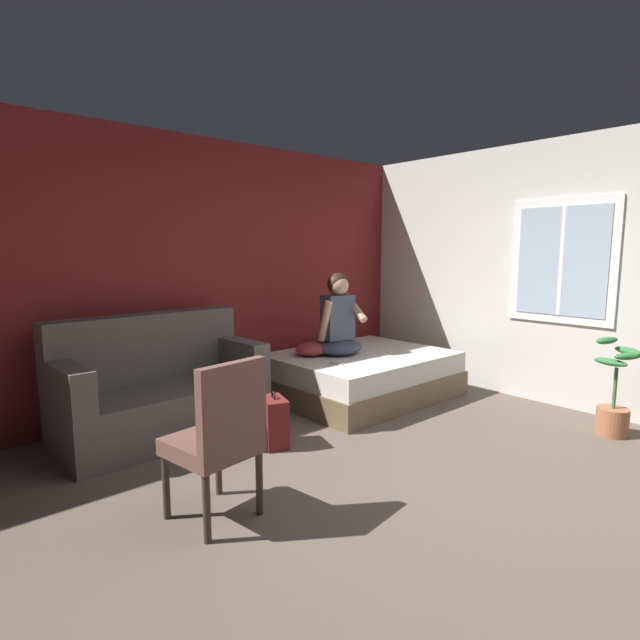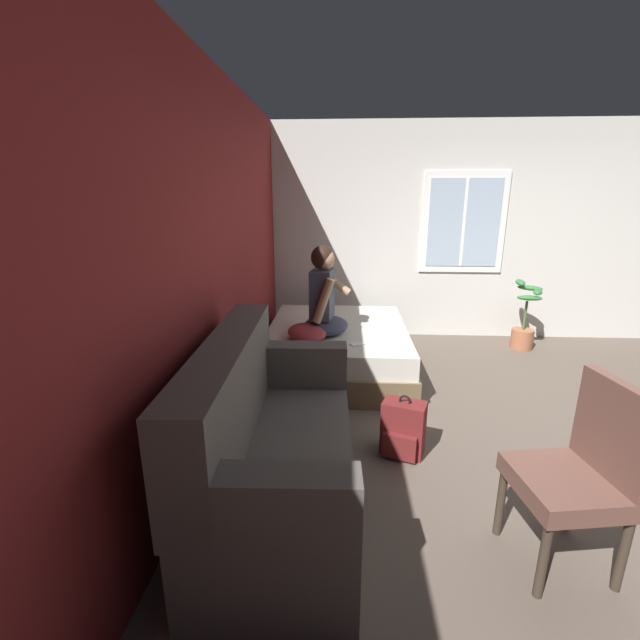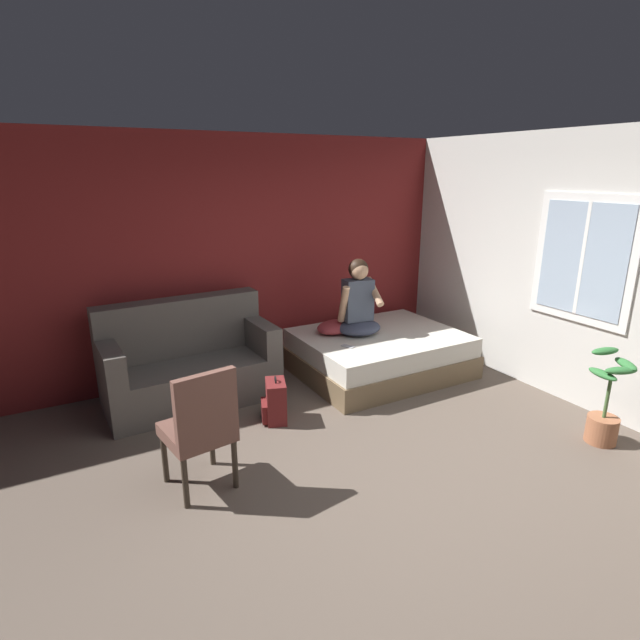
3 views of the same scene
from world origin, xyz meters
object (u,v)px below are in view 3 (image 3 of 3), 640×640
object	(u,v)px
person_seated	(358,304)
potted_plant	(605,411)
throw_pillow	(335,327)
cell_phone	(348,346)
side_chair	(200,425)
bed	(379,353)
backpack	(275,402)
couch	(189,364)

from	to	relation	value
person_seated	potted_plant	world-z (taller)	person_seated
potted_plant	throw_pillow	bearing A→B (deg)	115.69
person_seated	throw_pillow	world-z (taller)	person_seated
person_seated	cell_phone	bearing A→B (deg)	-135.84
side_chair	potted_plant	size ratio (longest dim) A/B	1.15
bed	side_chair	size ratio (longest dim) A/B	1.91
person_seated	backpack	world-z (taller)	person_seated
backpack	potted_plant	distance (m)	2.94
bed	potted_plant	size ratio (longest dim) A/B	2.20
backpack	bed	bearing A→B (deg)	17.76
bed	throw_pillow	xyz separation A→B (m)	(-0.44, 0.29, 0.31)
person_seated	throw_pillow	size ratio (longest dim) A/B	1.82
person_seated	potted_plant	size ratio (longest dim) A/B	1.03
throw_pillow	cell_phone	size ratio (longest dim) A/B	3.33
cell_phone	potted_plant	bearing A→B (deg)	-82.26
bed	person_seated	world-z (taller)	person_seated
bed	cell_phone	distance (m)	0.65
bed	cell_phone	world-z (taller)	cell_phone
couch	potted_plant	world-z (taller)	couch
throw_pillow	cell_phone	distance (m)	0.51
backpack	person_seated	bearing A→B (deg)	25.22
person_seated	backpack	size ratio (longest dim) A/B	1.91
side_chair	bed	bearing A→B (deg)	26.36
side_chair	backpack	world-z (taller)	side_chair
couch	side_chair	distance (m)	1.63
side_chair	backpack	distance (m)	1.21
backpack	potted_plant	size ratio (longest dim) A/B	0.54
couch	person_seated	world-z (taller)	person_seated
side_chair	person_seated	distance (m)	2.64
bed	side_chair	xyz separation A→B (m)	(-2.47, -1.23, 0.30)
person_seated	couch	bearing A→B (deg)	173.18
couch	person_seated	distance (m)	1.99
backpack	side_chair	bearing A→B (deg)	-141.37
couch	person_seated	xyz separation A→B (m)	(1.92, -0.23, 0.44)
bed	couch	bearing A→B (deg)	170.48
throw_pillow	potted_plant	distance (m)	2.84
side_chair	throw_pillow	bearing A→B (deg)	36.64
couch	person_seated	size ratio (longest dim) A/B	1.98
bed	cell_phone	bearing A→B (deg)	-160.49
cell_phone	person_seated	bearing A→B (deg)	18.69
bed	couch	xyz separation A→B (m)	(-2.15, 0.36, 0.16)
couch	potted_plant	xyz separation A→B (m)	(2.93, -2.62, -0.09)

